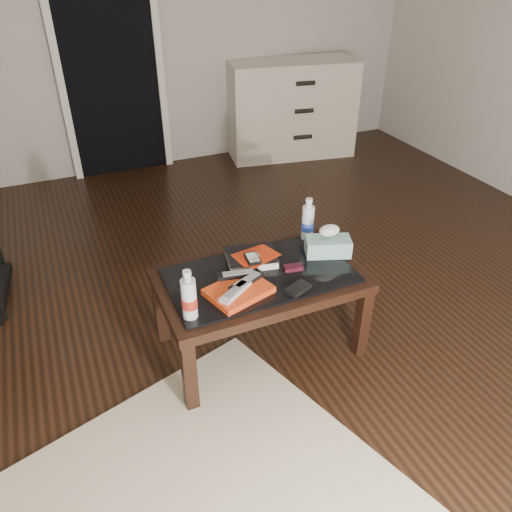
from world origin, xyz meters
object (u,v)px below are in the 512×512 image
Objects in this scene: textbook at (251,258)px; tissue_box at (328,246)px; dresser at (291,109)px; coffee_table at (260,285)px; water_bottle_left at (189,294)px; water_bottle_right at (308,219)px.

tissue_box is (0.39, -0.09, 0.02)m from textbook.
dresser reaches higher than tissue_box.
dresser is 5.51× the size of tissue_box.
coffee_table is 4.20× the size of water_bottle_left.
water_bottle_left is (-0.41, -0.29, 0.10)m from textbook.
tissue_box is (0.02, -0.19, -0.07)m from water_bottle_right.
water_bottle_left is at bearing -145.17° from tissue_box.
coffee_table is at bearing -81.64° from textbook.
water_bottle_left is at bearing -156.91° from coffee_table.
dresser reaches higher than textbook.
coffee_table is at bearing -110.41° from dresser.
coffee_table is 2.86m from dresser.
water_bottle_right is (0.38, 0.22, 0.18)m from coffee_table.
dresser reaches higher than coffee_table.
tissue_box is (-1.03, -2.44, 0.06)m from dresser.
dresser reaches higher than water_bottle_right.
dresser reaches higher than water_bottle_left.
dresser is at bearing 87.81° from tissue_box.
water_bottle_left is at bearing -153.69° from water_bottle_right.
water_bottle_left is at bearing -133.15° from textbook.
water_bottle_left is (-0.41, -0.17, 0.18)m from coffee_table.
coffee_table is 0.79× the size of dresser.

